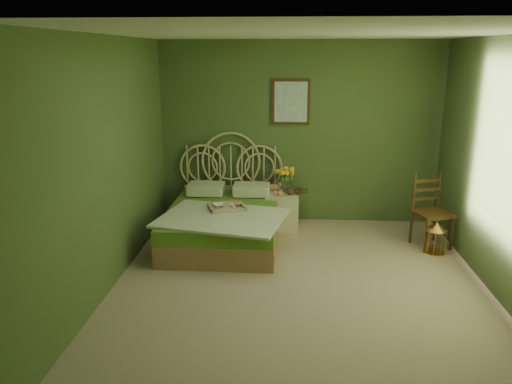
# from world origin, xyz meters

# --- Properties ---
(floor) EXTENTS (4.50, 4.50, 0.00)m
(floor) POSITION_xyz_m (0.00, 0.00, 0.00)
(floor) COLOR tan
(floor) RESTS_ON ground
(ceiling) EXTENTS (4.50, 4.50, 0.00)m
(ceiling) POSITION_xyz_m (0.00, 0.00, 2.60)
(ceiling) COLOR silver
(ceiling) RESTS_ON wall_back
(wall_back) EXTENTS (4.00, 0.00, 4.00)m
(wall_back) POSITION_xyz_m (0.00, 2.25, 1.30)
(wall_back) COLOR #4E6334
(wall_back) RESTS_ON floor
(wall_left) EXTENTS (0.00, 4.50, 4.50)m
(wall_left) POSITION_xyz_m (-2.00, 0.00, 1.30)
(wall_left) COLOR #4E6334
(wall_left) RESTS_ON floor
(wall_right) EXTENTS (0.00, 4.50, 4.50)m
(wall_right) POSITION_xyz_m (2.00, 0.00, 1.30)
(wall_right) COLOR #4E6334
(wall_right) RESTS_ON floor
(wall_art) EXTENTS (0.54, 0.04, 0.64)m
(wall_art) POSITION_xyz_m (-0.13, 2.22, 1.75)
(wall_art) COLOR #3B2410
(wall_art) RESTS_ON wall_back
(bed) EXTENTS (1.67, 2.11, 1.30)m
(bed) POSITION_xyz_m (-0.99, 1.29, 0.29)
(bed) COLOR #A27451
(bed) RESTS_ON floor
(nightstand) EXTENTS (0.47, 0.47, 0.94)m
(nightstand) POSITION_xyz_m (-0.22, 1.89, 0.34)
(nightstand) COLOR beige
(nightstand) RESTS_ON floor
(chair) EXTENTS (0.53, 0.53, 0.95)m
(chair) POSITION_xyz_m (1.70, 1.33, 0.53)
(chair) COLOR #3B2410
(chair) RESTS_ON floor
(birdcage) EXTENTS (0.26, 0.26, 0.40)m
(birdcage) POSITION_xyz_m (1.70, 1.05, 0.20)
(birdcage) COLOR #D28C43
(birdcage) RESTS_ON floor
(book_lower) EXTENTS (0.24, 0.26, 0.02)m
(book_lower) POSITION_xyz_m (-0.05, 1.90, 0.52)
(book_lower) COLOR #381E0F
(book_lower) RESTS_ON nightstand
(book_upper) EXTENTS (0.20, 0.25, 0.02)m
(book_upper) POSITION_xyz_m (-0.05, 1.90, 0.54)
(book_upper) COLOR #472819
(book_upper) RESTS_ON nightstand
(cereal_bowl) EXTENTS (0.18, 0.18, 0.04)m
(cereal_bowl) POSITION_xyz_m (-1.02, 1.19, 0.53)
(cereal_bowl) COLOR white
(cereal_bowl) RESTS_ON bed
(coffee_cup) EXTENTS (0.10, 0.10, 0.08)m
(coffee_cup) POSITION_xyz_m (-0.84, 1.08, 0.54)
(coffee_cup) COLOR white
(coffee_cup) RESTS_ON bed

